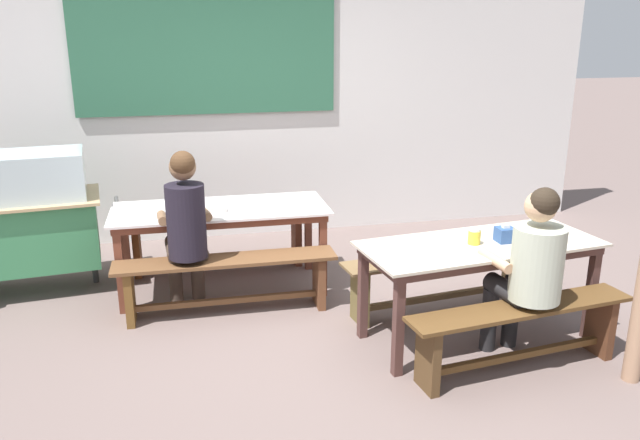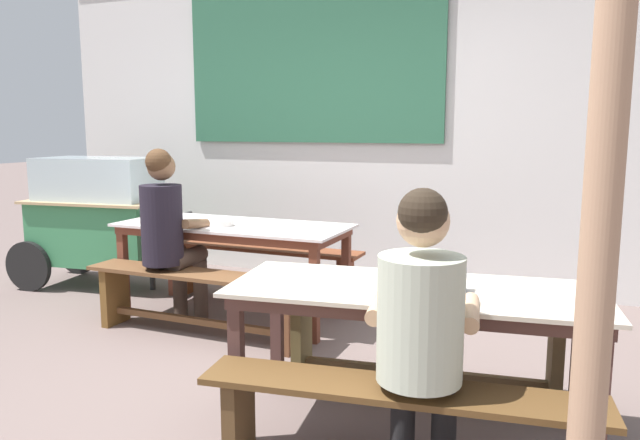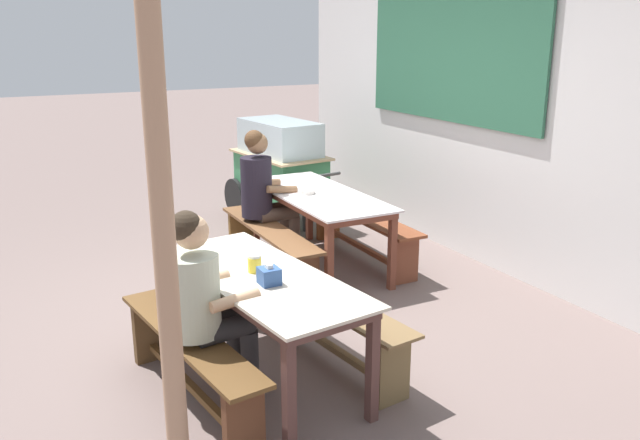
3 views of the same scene
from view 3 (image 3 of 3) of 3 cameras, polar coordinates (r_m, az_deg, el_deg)
The scene contains 15 objects.
ground_plane at distance 5.36m, azimuth -6.11°, elevation -8.04°, with size 40.00×40.00×0.00m, color #6C5B56.
backdrop_wall at distance 6.30m, azimuth 15.37°, elevation 10.40°, with size 6.96×0.23×3.08m.
dining_table_far at distance 6.14m, azimuth -0.19°, elevation 1.73°, with size 1.78×0.75×0.73m.
dining_table_near at distance 4.14m, azimuth -5.14°, elevation -5.71°, with size 1.77×0.89×0.73m.
bench_far_back at distance 6.47m, azimuth 3.76°, elevation -0.71°, with size 1.71×0.31×0.46m.
bench_far_front at distance 6.04m, azimuth -4.42°, elevation -2.00°, with size 1.71×0.31×0.46m.
bench_near_back at distance 4.53m, azimuth 0.52°, elevation -8.56°, with size 1.65×0.48×0.46m.
bench_near_front at distance 4.09m, azimuth -11.24°, elevation -11.65°, with size 1.60×0.46×0.46m.
food_cart at distance 7.71m, azimuth -3.54°, elevation 4.81°, with size 1.60×0.87×1.19m.
person_near_front at distance 3.88m, azimuth -10.20°, elevation -6.62°, with size 0.48×0.54×1.24m.
person_left_back_turned at distance 6.20m, azimuth -4.89°, elevation 2.56°, with size 0.42×0.56×1.32m.
tissue_box at distance 3.94m, azimuth -4.44°, elevation -4.85°, with size 0.12×0.12×0.13m.
condiment_jar at distance 4.15m, azimuth -5.71°, elevation -3.79°, with size 0.09×0.09×0.11m.
soup_bowl at distance 6.10m, azimuth -1.18°, elevation 2.52°, with size 0.15×0.15×0.04m, color silver.
wooden_support_post at distance 3.06m, azimuth -13.43°, elevation -1.37°, with size 0.11×0.11×2.59m, color tan.
Camera 3 is at (4.56, -1.76, 2.20)m, focal length 36.84 mm.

